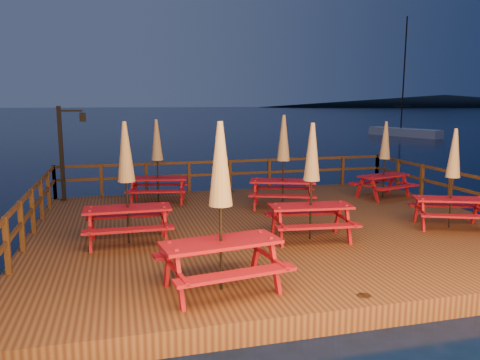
{
  "coord_description": "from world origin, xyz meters",
  "views": [
    {
      "loc": [
        -3.81,
        -11.1,
        3.56
      ],
      "look_at": [
        -0.74,
        0.6,
        1.51
      ],
      "focal_mm": 35.0,
      "sensor_mm": 36.0,
      "label": 1
    }
  ],
  "objects_px": {
    "picnic_table_1": "(283,160)",
    "picnic_table_2": "(221,205)",
    "picnic_table_0": "(453,177)",
    "lamp_post": "(66,144)",
    "sailboat": "(404,132)"
  },
  "relations": [
    {
      "from": "picnic_table_1",
      "to": "picnic_table_0",
      "type": "bearing_deg",
      "value": -23.15
    },
    {
      "from": "picnic_table_0",
      "to": "picnic_table_1",
      "type": "distance_m",
      "value": 4.59
    },
    {
      "from": "lamp_post",
      "to": "sailboat",
      "type": "relative_size",
      "value": 0.25
    },
    {
      "from": "picnic_table_2",
      "to": "picnic_table_0",
      "type": "bearing_deg",
      "value": 11.84
    },
    {
      "from": "picnic_table_1",
      "to": "sailboat",
      "type": "bearing_deg",
      "value": 71.53
    },
    {
      "from": "picnic_table_0",
      "to": "picnic_table_2",
      "type": "bearing_deg",
      "value": -137.98
    },
    {
      "from": "sailboat",
      "to": "picnic_table_1",
      "type": "distance_m",
      "value": 36.88
    },
    {
      "from": "lamp_post",
      "to": "sailboat",
      "type": "bearing_deg",
      "value": 41.17
    },
    {
      "from": "lamp_post",
      "to": "picnic_table_2",
      "type": "height_order",
      "value": "lamp_post"
    },
    {
      "from": "lamp_post",
      "to": "picnic_table_0",
      "type": "xyz_separation_m",
      "value": [
        9.59,
        -5.91,
        -0.5
      ]
    },
    {
      "from": "picnic_table_0",
      "to": "picnic_table_1",
      "type": "bearing_deg",
      "value": 157.78
    },
    {
      "from": "sailboat",
      "to": "picnic_table_2",
      "type": "relative_size",
      "value": 4.21
    },
    {
      "from": "picnic_table_0",
      "to": "picnic_table_2",
      "type": "height_order",
      "value": "picnic_table_2"
    },
    {
      "from": "picnic_table_1",
      "to": "picnic_table_2",
      "type": "bearing_deg",
      "value": -98.5
    },
    {
      "from": "picnic_table_1",
      "to": "lamp_post",
      "type": "bearing_deg",
      "value": 177.13
    }
  ]
}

